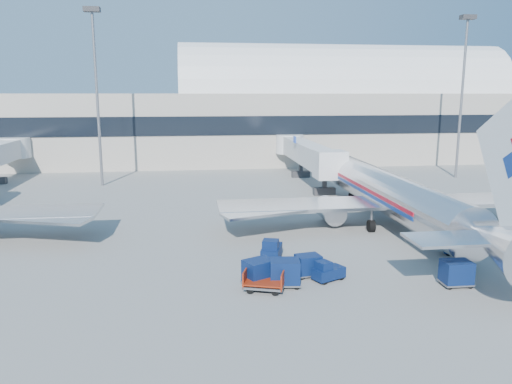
{
  "coord_description": "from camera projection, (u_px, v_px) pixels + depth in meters",
  "views": [
    {
      "loc": [
        -8.22,
        -37.34,
        12.04
      ],
      "look_at": [
        -2.53,
        6.0,
        3.37
      ],
      "focal_mm": 35.0,
      "sensor_mm": 36.0,
      "label": 1
    }
  ],
  "objects": [
    {
      "name": "ground",
      "position": [
        297.0,
        247.0,
        39.71
      ],
      "size": [
        260.0,
        260.0,
        0.0
      ],
      "primitive_type": "plane",
      "color": "gray",
      "rests_on": "ground"
    },
    {
      "name": "terminal",
      "position": [
        160.0,
        119.0,
        90.93
      ],
      "size": [
        170.0,
        28.15,
        21.0
      ],
      "color": "#B2AA9E",
      "rests_on": "ground"
    },
    {
      "name": "airliner_main",
      "position": [
        396.0,
        197.0,
        44.8
      ],
      "size": [
        32.0,
        37.26,
        12.07
      ],
      "color": "silver",
      "rests_on": "ground"
    },
    {
      "name": "jetbridge_near",
      "position": [
        305.0,
        152.0,
        69.88
      ],
      "size": [
        4.4,
        27.5,
        6.25
      ],
      "color": "silver",
      "rests_on": "ground"
    },
    {
      "name": "mast_west",
      "position": [
        96.0,
        71.0,
        63.45
      ],
      "size": [
        2.0,
        1.2,
        22.6
      ],
      "color": "slate",
      "rests_on": "ground"
    },
    {
      "name": "mast_east",
      "position": [
        464.0,
        73.0,
        69.84
      ],
      "size": [
        2.0,
        1.2,
        22.6
      ],
      "color": "slate",
      "rests_on": "ground"
    },
    {
      "name": "barrier_near",
      "position": [
        493.0,
        227.0,
        43.87
      ],
      "size": [
        3.0,
        0.55,
        0.9
      ],
      "primitive_type": "cube",
      "color": "#9E9E96",
      "rests_on": "ground"
    },
    {
      "name": "tug_lead",
      "position": [
        328.0,
        271.0,
        32.54
      ],
      "size": [
        2.36,
        1.88,
        1.38
      ],
      "rotation": [
        0.0,
        0.0,
        0.46
      ],
      "color": "#091943",
      "rests_on": "ground"
    },
    {
      "name": "tug_right",
      "position": [
        457.0,
        247.0,
        37.75
      ],
      "size": [
        2.24,
        1.67,
        1.31
      ],
      "rotation": [
        0.0,
        0.0,
        -0.38
      ],
      "color": "#091943",
      "rests_on": "ground"
    },
    {
      "name": "tug_left",
      "position": [
        271.0,
        250.0,
        36.47
      ],
      "size": [
        1.99,
        2.83,
        1.67
      ],
      "rotation": [
        0.0,
        0.0,
        1.26
      ],
      "color": "#091943",
      "rests_on": "ground"
    },
    {
      "name": "cart_train_a",
      "position": [
        308.0,
        265.0,
        33.31
      ],
      "size": [
        1.87,
        1.56,
        1.46
      ],
      "rotation": [
        0.0,
        0.0,
        0.19
      ],
      "color": "#091943",
      "rests_on": "ground"
    },
    {
      "name": "cart_train_b",
      "position": [
        285.0,
        272.0,
        31.53
      ],
      "size": [
        2.11,
        1.7,
        1.73
      ],
      "rotation": [
        0.0,
        0.0,
        -0.11
      ],
      "color": "#091943",
      "rests_on": "ground"
    },
    {
      "name": "cart_train_c",
      "position": [
        259.0,
        272.0,
        31.68
      ],
      "size": [
        2.36,
        2.17,
        1.68
      ],
      "rotation": [
        0.0,
        0.0,
        0.47
      ],
      "color": "#091943",
      "rests_on": "ground"
    },
    {
      "name": "cart_solo_near",
      "position": [
        456.0,
        273.0,
        31.59
      ],
      "size": [
        1.89,
        1.45,
        1.64
      ],
      "rotation": [
        0.0,
        0.0,
        -0.02
      ],
      "color": "#091943",
      "rests_on": "ground"
    },
    {
      "name": "cart_open_red",
      "position": [
        265.0,
        283.0,
        30.87
      ],
      "size": [
        2.88,
        2.41,
        0.66
      ],
      "rotation": [
        0.0,
        0.0,
        -0.31
      ],
      "color": "slate",
      "rests_on": "ground"
    }
  ]
}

